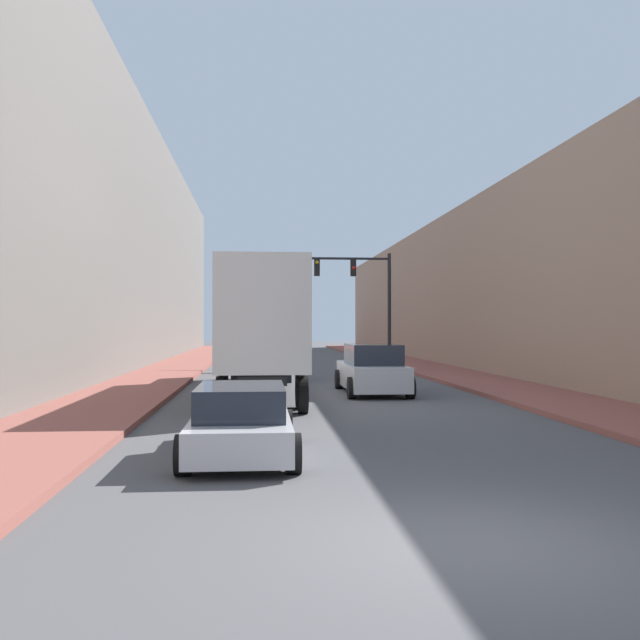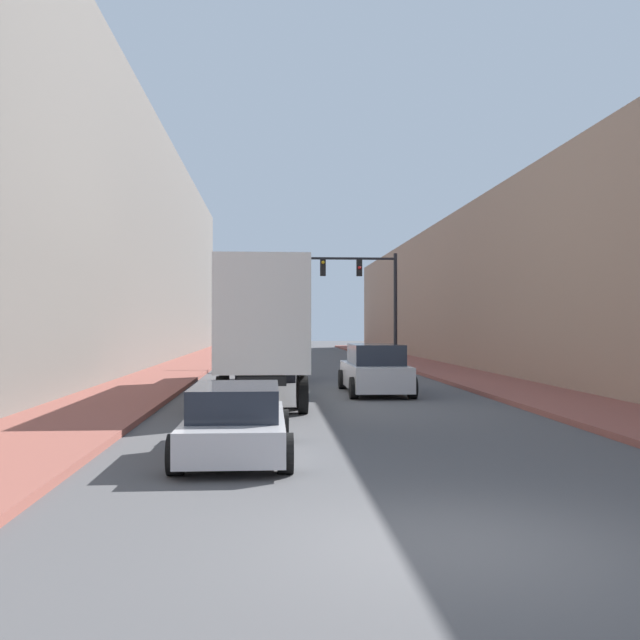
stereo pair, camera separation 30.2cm
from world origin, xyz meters
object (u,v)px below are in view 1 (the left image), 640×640
at_px(semi_truck, 262,325).
at_px(traffic_signal_gantry, 364,289).
at_px(sedan_car, 241,422).
at_px(suv_car, 372,370).

height_order(semi_truck, traffic_signal_gantry, traffic_signal_gantry).
height_order(sedan_car, traffic_signal_gantry, traffic_signal_gantry).
xyz_separation_m(suv_car, traffic_signal_gantry, (1.83, 14.38, 3.54)).
relative_size(semi_truck, traffic_signal_gantry, 2.20).
relative_size(semi_truck, sedan_car, 3.11).
xyz_separation_m(semi_truck, sedan_car, (-0.39, -11.66, -1.73)).
relative_size(sedan_car, suv_car, 0.89).
bearing_deg(sedan_car, traffic_signal_gantry, 76.94).
bearing_deg(semi_truck, traffic_signal_gantry, 68.42).
bearing_deg(suv_car, sedan_car, -110.00).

